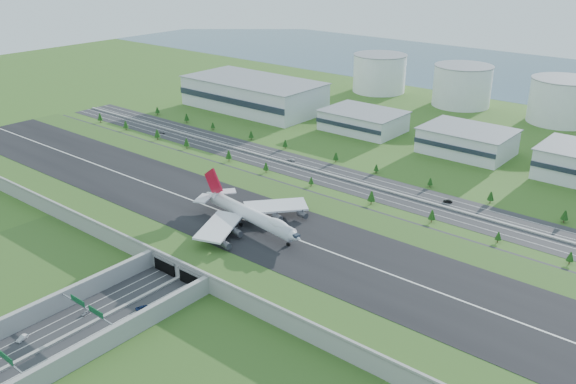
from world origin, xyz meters
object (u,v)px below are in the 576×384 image
Objects in this scene: boeing_747 at (250,215)px; car_2 at (142,308)px; car_0 at (86,313)px; car_1 at (22,338)px; car_7 at (291,160)px; car_5 at (448,201)px; fuel_tank_a at (379,73)px; car_4 at (162,132)px.

car_2 is (7.04, -71.98, -13.50)m from boeing_747.
car_0 is 0.85× the size of car_1.
car_1 reaches higher than car_7.
car_5 is at bearing 55.41° from car_1.
fuel_tank_a is 9.79× the size of car_5.
car_5 is at bearing -86.44° from car_2.
car_2 is 1.06× the size of car_5.
car_5 reaches higher than car_4.
car_1 is at bearing -87.47° from boeing_747.
fuel_tank_a is at bearing 119.23° from boeing_747.
car_0 is at bearing -74.33° from fuel_tank_a.
car_2 is 1.12× the size of car_4.
fuel_tank_a is 232.11m from car_4.
car_7 is at bearing -99.04° from car_4.
car_2 is at bearing -76.18° from boeing_747.
car_1 is (-11.28, -113.00, -13.44)m from boeing_747.
car_5 is at bearing 71.26° from boeing_747.
car_2 is (14.54, 16.59, 0.04)m from car_0.
boeing_747 is 17.33× the size of car_0.
car_7 reaches higher than car_0.
car_7 is (-47.42, 216.63, -0.02)m from car_1.
boeing_747 is at bearing 66.28° from car_1.
boeing_747 is at bearing 81.21° from car_0.
fuel_tank_a reaches higher than boeing_747.
car_4 is at bearing 111.00° from car_1.
car_7 is (-112.46, -2.00, -0.04)m from car_5.
fuel_tank_a is at bearing -162.34° from car_7.
car_4 is (-166.89, 176.84, 0.11)m from car_0.
fuel_tank_a is 271.51m from car_5.
car_5 reaches higher than car_0.
fuel_tank_a reaches higher than car_1.
car_4 is 0.88× the size of car_7.
car_5 is at bearing -50.05° from fuel_tank_a.
car_1 is 0.90× the size of car_7.
car_4 is (-54.12, -225.10, -16.55)m from fuel_tank_a.
boeing_747 is 14.96× the size of car_4.
car_5 is (53.76, 105.63, -13.41)m from boeing_747.
car_4 is at bearing -103.52° from fuel_tank_a.
car_1 reaches higher than car_0.
car_5 is 112.48m from car_7.
car_7 is (61.57, -209.74, -16.58)m from fuel_tank_a.
boeing_747 is at bearing -66.12° from car_2.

